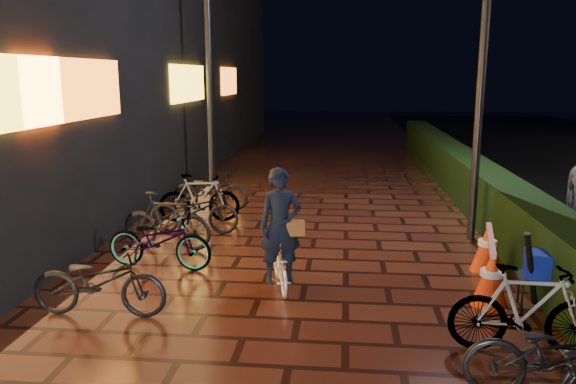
# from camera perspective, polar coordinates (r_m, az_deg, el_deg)

# --- Properties ---
(ground) EXTENTS (80.00, 80.00, 0.00)m
(ground) POSITION_cam_1_polar(r_m,az_deg,el_deg) (5.77, 0.05, -17.36)
(ground) COLOR #381911
(ground) RESTS_ON ground
(hedge) EXTENTS (0.70, 20.00, 1.00)m
(hedge) POSITION_cam_1_polar(r_m,az_deg,el_deg) (13.51, 17.70, 1.40)
(hedge) COLOR black
(hedge) RESTS_ON ground
(storefront_block) EXTENTS (12.09, 22.00, 9.00)m
(storefront_block) POSITION_cam_1_polar(r_m,az_deg,el_deg) (19.38, -26.31, 15.65)
(storefront_block) COLOR black
(storefront_block) RESTS_ON ground
(lamp_post_hedge) EXTENTS (0.49, 0.23, 5.21)m
(lamp_post_hedge) POSITION_cam_1_polar(r_m,az_deg,el_deg) (9.99, 19.10, 11.50)
(lamp_post_hedge) COLOR black
(lamp_post_hedge) RESTS_ON ground
(lamp_post_sf) EXTENTS (0.51, 0.14, 5.37)m
(lamp_post_sf) POSITION_cam_1_polar(r_m,az_deg,el_deg) (13.75, -8.01, 12.30)
(lamp_post_sf) COLOR black
(lamp_post_sf) RESTS_ON ground
(cyclist) EXTENTS (0.68, 1.21, 1.65)m
(cyclist) POSITION_cam_1_polar(r_m,az_deg,el_deg) (7.45, -0.79, -5.37)
(cyclist) COLOR white
(cyclist) RESTS_ON ground
(traffic_barrier) EXTENTS (0.72, 1.76, 0.71)m
(traffic_barrier) POSITION_cam_1_polar(r_m,az_deg,el_deg) (8.04, 19.75, -6.69)
(traffic_barrier) COLOR red
(traffic_barrier) RESTS_ON ground
(cart_assembly) EXTENTS (0.65, 0.57, 1.05)m
(cart_assembly) POSITION_cam_1_polar(r_m,az_deg,el_deg) (7.45, 24.36, -7.05)
(cart_assembly) COLOR black
(cart_assembly) RESTS_ON ground
(parked_bikes_storefront) EXTENTS (1.84, 5.98, 0.94)m
(parked_bikes_storefront) POSITION_cam_1_polar(r_m,az_deg,el_deg) (9.63, -11.17, -2.67)
(parked_bikes_storefront) COLOR black
(parked_bikes_storefront) RESTS_ON ground
(parked_bikes_hedge) EXTENTS (1.68, 2.34, 0.94)m
(parked_bikes_hedge) POSITION_cam_1_polar(r_m,az_deg,el_deg) (5.56, 25.78, -14.56)
(parked_bikes_hedge) COLOR black
(parked_bikes_hedge) RESTS_ON ground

